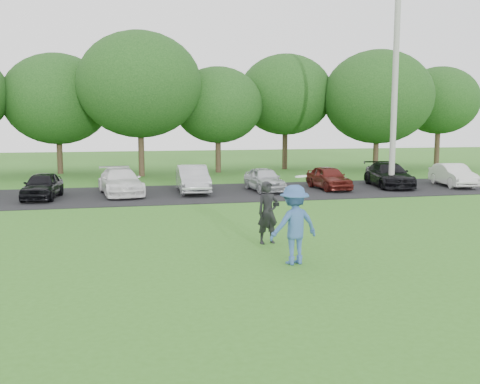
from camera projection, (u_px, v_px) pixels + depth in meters
The scene contains 7 objects.
ground at pixel (274, 268), 12.12m from camera, with size 100.00×100.00×0.00m, color #366E1F.
parking_lot at pixel (194, 193), 24.68m from camera, with size 32.00×6.50×0.03m, color black.
utility_pole at pixel (395, 76), 25.13m from camera, with size 0.28×0.28×10.87m, color #9A9995.
frisbee_player at pixel (294, 225), 12.42m from camera, with size 1.32×0.92×2.08m.
camera_bystander at pixel (268, 213), 14.52m from camera, with size 0.70×0.54×1.70m.
parked_cars at pixel (188, 181), 24.55m from camera, with size 28.64×4.65×1.25m.
tree_row at pixel (195, 96), 33.81m from camera, with size 42.39×9.85×8.64m.
Camera 1 is at (-3.39, -11.32, 3.31)m, focal length 40.00 mm.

